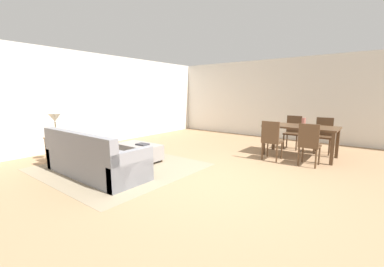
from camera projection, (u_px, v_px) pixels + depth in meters
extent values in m
plane|color=#9E7A56|center=(212.00, 180.00, 4.39)|extent=(10.80, 10.80, 0.00)
cube|color=silver|center=(295.00, 99.00, 8.08)|extent=(9.00, 0.12, 2.70)
cube|color=silver|center=(94.00, 100.00, 7.27)|extent=(0.12, 11.00, 2.70)
cube|color=gray|center=(120.00, 167.00, 5.19)|extent=(3.00, 2.80, 0.01)
cube|color=gray|center=(96.00, 164.00, 4.69)|extent=(2.25, 0.86, 0.42)
cube|color=gray|center=(77.00, 145.00, 4.35)|extent=(2.25, 0.16, 0.44)
cube|color=gray|center=(69.00, 151.00, 5.31)|extent=(0.14, 0.86, 0.62)
cube|color=gray|center=(131.00, 169.00, 4.04)|extent=(0.14, 0.86, 0.62)
cube|color=silver|center=(78.00, 142.00, 4.82)|extent=(0.35, 0.14, 0.35)
cube|color=beige|center=(104.00, 148.00, 4.29)|extent=(0.34, 0.10, 0.35)
cube|color=gray|center=(139.00, 151.00, 5.62)|extent=(1.05, 0.58, 0.33)
cylinder|color=#513823|center=(134.00, 154.00, 6.12)|extent=(0.05, 0.05, 0.06)
cylinder|color=#513823|center=(161.00, 161.00, 5.55)|extent=(0.05, 0.05, 0.06)
cylinder|color=#513823|center=(118.00, 158.00, 5.75)|extent=(0.05, 0.05, 0.06)
cylinder|color=#513823|center=(145.00, 166.00, 5.18)|extent=(0.05, 0.05, 0.06)
cube|color=olive|center=(56.00, 138.00, 5.43)|extent=(0.40, 0.40, 0.03)
cylinder|color=olive|center=(62.00, 148.00, 5.71)|extent=(0.04, 0.04, 0.55)
cylinder|color=olive|center=(69.00, 150.00, 5.51)|extent=(0.04, 0.04, 0.55)
cylinder|color=olive|center=(46.00, 151.00, 5.45)|extent=(0.04, 0.04, 0.55)
cylinder|color=olive|center=(53.00, 153.00, 5.24)|extent=(0.04, 0.04, 0.55)
cylinder|color=brown|center=(56.00, 137.00, 5.42)|extent=(0.16, 0.16, 0.02)
cylinder|color=brown|center=(56.00, 129.00, 5.40)|extent=(0.02, 0.02, 0.32)
cone|color=beige|center=(55.00, 118.00, 5.36)|extent=(0.26, 0.26, 0.18)
cube|color=#513823|center=(301.00, 127.00, 5.95)|extent=(1.65, 0.87, 0.04)
cube|color=#513823|center=(274.00, 137.00, 6.77)|extent=(0.07, 0.07, 0.72)
cube|color=#513823|center=(337.00, 143.00, 5.85)|extent=(0.07, 0.07, 0.72)
cube|color=#513823|center=(264.00, 141.00, 6.18)|extent=(0.07, 0.07, 0.72)
cube|color=#513823|center=(332.00, 149.00, 5.26)|extent=(0.07, 0.07, 0.72)
cube|color=#513823|center=(272.00, 142.00, 5.71)|extent=(0.40, 0.40, 0.04)
cube|color=#513823|center=(270.00, 132.00, 5.52)|extent=(0.40, 0.04, 0.47)
cylinder|color=#513823|center=(267.00, 149.00, 5.98)|extent=(0.04, 0.04, 0.41)
cylinder|color=#513823|center=(282.00, 151.00, 5.77)|extent=(0.04, 0.04, 0.41)
cylinder|color=#513823|center=(262.00, 151.00, 5.71)|extent=(0.04, 0.04, 0.41)
cylinder|color=#513823|center=(277.00, 153.00, 5.51)|extent=(0.04, 0.04, 0.41)
cube|color=#513823|center=(310.00, 146.00, 5.24)|extent=(0.40, 0.40, 0.04)
cube|color=#513823|center=(309.00, 135.00, 5.06)|extent=(0.40, 0.04, 0.47)
cylinder|color=#513823|center=(303.00, 153.00, 5.51)|extent=(0.04, 0.04, 0.41)
cylinder|color=#513823|center=(319.00, 156.00, 5.30)|extent=(0.04, 0.04, 0.41)
cylinder|color=#513823|center=(298.00, 156.00, 5.24)|extent=(0.04, 0.04, 0.41)
cylinder|color=#513823|center=(316.00, 159.00, 5.04)|extent=(0.04, 0.04, 0.41)
cube|color=#513823|center=(292.00, 134.00, 6.83)|extent=(0.41, 0.41, 0.04)
cube|color=#513823|center=(294.00, 124.00, 6.93)|extent=(0.40, 0.05, 0.47)
cylinder|color=#513823|center=(296.00, 143.00, 6.63)|extent=(0.04, 0.04, 0.41)
cylinder|color=#513823|center=(283.00, 142.00, 6.83)|extent=(0.04, 0.04, 0.41)
cylinder|color=#513823|center=(299.00, 141.00, 6.90)|extent=(0.04, 0.04, 0.41)
cylinder|color=#513823|center=(287.00, 140.00, 7.10)|extent=(0.04, 0.04, 0.41)
cube|color=#513823|center=(323.00, 137.00, 6.29)|extent=(0.43, 0.43, 0.04)
cube|color=#513823|center=(325.00, 126.00, 6.40)|extent=(0.40, 0.07, 0.47)
cylinder|color=#513823|center=(329.00, 148.00, 6.10)|extent=(0.04, 0.04, 0.41)
cylinder|color=#513823|center=(314.00, 146.00, 6.28)|extent=(0.04, 0.04, 0.41)
cylinder|color=#513823|center=(330.00, 145.00, 6.38)|extent=(0.04, 0.04, 0.41)
cylinder|color=#513823|center=(316.00, 144.00, 6.56)|extent=(0.04, 0.04, 0.41)
cylinder|color=#B26659|center=(304.00, 122.00, 5.87)|extent=(0.09, 0.09, 0.20)
cube|color=#333338|center=(142.00, 144.00, 5.49)|extent=(0.28, 0.22, 0.03)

